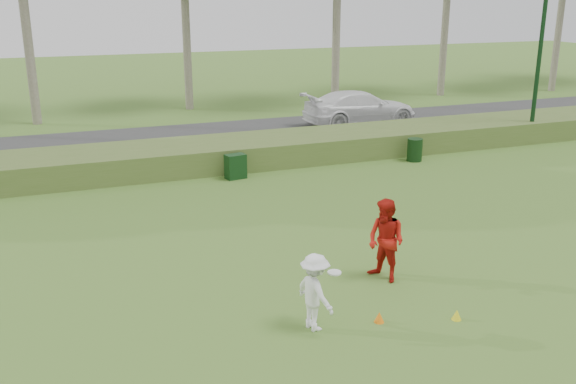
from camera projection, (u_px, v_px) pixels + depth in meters
name	position (u px, v px, depth m)	size (l,w,h in m)	color
ground	(357.00, 305.00, 13.33)	(120.00, 120.00, 0.00)	#3C6622
reed_strip	(211.00, 154.00, 23.89)	(80.00, 3.00, 0.90)	#456026
park_road	(183.00, 138.00, 28.47)	(80.00, 6.00, 0.06)	#2D2D2D
lamp_post	(545.00, 9.00, 26.28)	(0.70, 0.70, 8.18)	black
player_white	(315.00, 292.00, 12.17)	(0.93, 1.10, 1.54)	white
player_red	(386.00, 241.00, 14.23)	(0.92, 0.72, 1.89)	#B2170F
cone_orange	(379.00, 317.00, 12.60)	(0.20, 0.20, 0.22)	orange
cone_yellow	(457.00, 315.00, 12.70)	(0.20, 0.20, 0.22)	yellow
utility_cabinet	(236.00, 166.00, 22.31)	(0.69, 0.43, 0.86)	black
trash_bin	(415.00, 150.00, 24.64)	(0.58, 0.58, 0.87)	black
car_right	(360.00, 108.00, 31.09)	(2.28, 5.61, 1.63)	white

